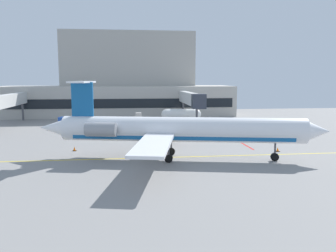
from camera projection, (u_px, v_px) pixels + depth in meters
ground at (169, 157)px, 40.99m from camera, size 120.00×120.00×0.11m
terminal_building at (122, 83)px, 87.03m from camera, size 56.61×15.77×20.61m
jet_bridge_west at (190, 99)px, 69.99m from camera, size 2.40×20.01×6.37m
jet_bridge_east at (6, 101)px, 64.88m from camera, size 2.40×22.08×6.22m
regional_jet at (177, 130)px, 39.12m from camera, size 32.71×25.24×8.83m
baggage_tug at (65, 124)px, 62.98m from camera, size 3.31×2.64×2.15m
pushback_tractor at (136, 119)px, 69.16m from camera, size 2.99×2.10×2.31m
belt_loader at (214, 127)px, 59.45m from camera, size 3.65×3.73×1.97m
fuel_tank at (181, 114)px, 74.04m from camera, size 8.53×2.76×2.62m
safety_cone_alpha at (147, 144)px, 47.08m from camera, size 0.47×0.47×0.55m
safety_cone_bravo at (278, 150)px, 43.52m from camera, size 0.47×0.47×0.55m
safety_cone_charlie at (168, 151)px, 42.46m from camera, size 0.47×0.47×0.55m
safety_cone_delta at (74, 149)px, 43.91m from camera, size 0.47×0.47×0.55m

